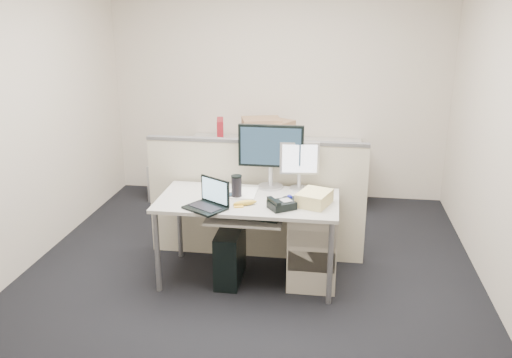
% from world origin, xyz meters
% --- Properties ---
extents(floor, '(4.00, 4.50, 0.01)m').
position_xyz_m(floor, '(0.00, 0.00, -0.01)').
color(floor, black).
rests_on(floor, ground).
extents(wall_back, '(4.00, 0.02, 2.70)m').
position_xyz_m(wall_back, '(0.00, 2.25, 1.35)').
color(wall_back, beige).
rests_on(wall_back, ground).
extents(wall_front, '(4.00, 0.02, 2.70)m').
position_xyz_m(wall_front, '(0.00, -2.25, 1.35)').
color(wall_front, beige).
rests_on(wall_front, ground).
extents(wall_left, '(0.02, 4.50, 2.70)m').
position_xyz_m(wall_left, '(-2.00, 0.00, 1.35)').
color(wall_left, beige).
rests_on(wall_left, ground).
extents(wall_right, '(0.02, 4.50, 2.70)m').
position_xyz_m(wall_right, '(2.00, 0.00, 1.35)').
color(wall_right, beige).
rests_on(wall_right, ground).
extents(desk, '(1.50, 0.75, 0.73)m').
position_xyz_m(desk, '(0.00, 0.00, 0.66)').
color(desk, '#AFACA4').
rests_on(desk, floor).
extents(keyboard_tray, '(0.62, 0.32, 0.02)m').
position_xyz_m(keyboard_tray, '(0.00, -0.18, 0.62)').
color(keyboard_tray, '#AFACA4').
rests_on(keyboard_tray, desk).
extents(drawer_pedestal, '(0.40, 0.55, 0.65)m').
position_xyz_m(drawer_pedestal, '(0.55, 0.05, 0.33)').
color(drawer_pedestal, '#BCB7A0').
rests_on(drawer_pedestal, floor).
extents(cubicle_partition, '(2.00, 0.06, 1.10)m').
position_xyz_m(cubicle_partition, '(0.00, 0.45, 0.55)').
color(cubicle_partition, beige).
rests_on(cubicle_partition, floor).
extents(back_counter, '(2.00, 0.60, 0.72)m').
position_xyz_m(back_counter, '(0.00, 1.93, 0.36)').
color(back_counter, '#BCB7A0').
rests_on(back_counter, floor).
extents(monitor_main, '(0.57, 0.22, 0.57)m').
position_xyz_m(monitor_main, '(0.15, 0.32, 1.01)').
color(monitor_main, black).
rests_on(monitor_main, desk).
extents(monitor_small, '(0.36, 0.21, 0.42)m').
position_xyz_m(monitor_small, '(0.40, 0.32, 0.94)').
color(monitor_small, '#B7B7BC').
rests_on(monitor_small, desk).
extents(laptop, '(0.38, 0.36, 0.23)m').
position_xyz_m(laptop, '(-0.30, -0.28, 0.85)').
color(laptop, black).
rests_on(laptop, desk).
extents(trackball, '(0.12, 0.12, 0.05)m').
position_xyz_m(trackball, '(0.35, -0.05, 0.75)').
color(trackball, black).
rests_on(trackball, desk).
extents(desk_phone, '(0.25, 0.24, 0.06)m').
position_xyz_m(desk_phone, '(0.30, -0.18, 0.76)').
color(desk_phone, black).
rests_on(desk_phone, desk).
extents(paper_stack, '(0.24, 0.30, 0.01)m').
position_xyz_m(paper_stack, '(-0.07, 0.12, 0.74)').
color(paper_stack, white).
rests_on(paper_stack, desk).
extents(sticky_pad, '(0.09, 0.09, 0.01)m').
position_xyz_m(sticky_pad, '(-0.05, -0.18, 0.74)').
color(sticky_pad, yellow).
rests_on(sticky_pad, desk).
extents(travel_mug, '(0.09, 0.09, 0.18)m').
position_xyz_m(travel_mug, '(-0.10, 0.02, 0.82)').
color(travel_mug, black).
rests_on(travel_mug, desk).
extents(banana, '(0.20, 0.13, 0.04)m').
position_xyz_m(banana, '(0.00, -0.15, 0.75)').
color(banana, '#ECB949').
rests_on(banana, desk).
extents(cellphone, '(0.07, 0.12, 0.01)m').
position_xyz_m(cellphone, '(-0.15, 0.05, 0.74)').
color(cellphone, black).
rests_on(cellphone, desk).
extents(manila_folders, '(0.31, 0.35, 0.11)m').
position_xyz_m(manila_folders, '(0.55, -0.05, 0.78)').
color(manila_folders, beige).
rests_on(manila_folders, desk).
extents(keyboard, '(0.50, 0.24, 0.03)m').
position_xyz_m(keyboard, '(0.05, -0.14, 0.64)').
color(keyboard, black).
rests_on(keyboard, keyboard_tray).
extents(pc_tower_desk, '(0.20, 0.50, 0.46)m').
position_xyz_m(pc_tower_desk, '(-0.15, -0.05, 0.23)').
color(pc_tower_desk, black).
rests_on(pc_tower_desk, floor).
extents(pc_tower_spare_dark, '(0.27, 0.46, 0.41)m').
position_xyz_m(pc_tower_spare_dark, '(-1.05, 2.03, 0.20)').
color(pc_tower_spare_dark, black).
rests_on(pc_tower_spare_dark, floor).
extents(pc_tower_spare_silver, '(0.37, 0.52, 0.45)m').
position_xyz_m(pc_tower_spare_silver, '(-1.30, 1.85, 0.22)').
color(pc_tower_spare_silver, '#B7B7BC').
rests_on(pc_tower_spare_silver, floor).
extents(cardboard_box_left, '(0.49, 0.42, 0.32)m').
position_xyz_m(cardboard_box_left, '(-0.14, 1.81, 0.88)').
color(cardboard_box_left, '#A67852').
rests_on(cardboard_box_left, back_counter).
extents(cardboard_box_right, '(0.50, 0.47, 0.29)m').
position_xyz_m(cardboard_box_right, '(0.00, 1.87, 0.86)').
color(cardboard_box_right, '#A67852').
rests_on(cardboard_box_right, back_counter).
extents(red_binder, '(0.13, 0.32, 0.29)m').
position_xyz_m(red_binder, '(-0.62, 1.83, 0.86)').
color(red_binder, maroon).
rests_on(red_binder, back_counter).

